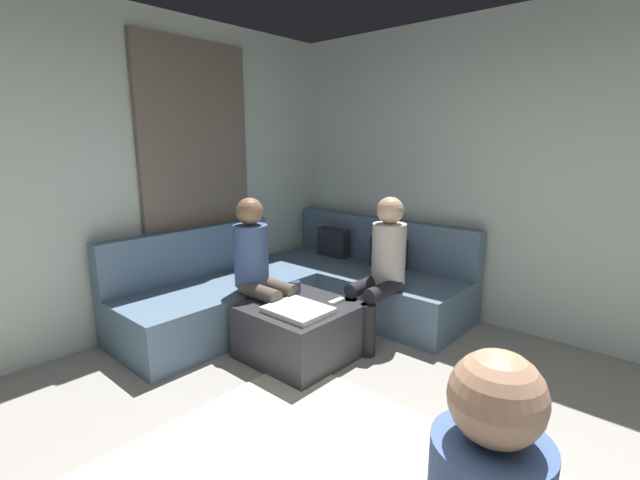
{
  "coord_description": "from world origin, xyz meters",
  "views": [
    {
      "loc": [
        0.71,
        -1.0,
        1.63
      ],
      "look_at": [
        -1.63,
        1.63,
        0.85
      ],
      "focal_mm": 24.9,
      "sensor_mm": 36.0,
      "label": 1
    }
  ],
  "objects_px": {
    "sectional_couch": "(302,287)",
    "coffee_mug": "(296,287)",
    "person_on_couch_side": "(259,266)",
    "game_remote": "(337,301)",
    "ottoman": "(300,331)",
    "person_on_couch_back": "(382,264)"
  },
  "relations": [
    {
      "from": "coffee_mug",
      "to": "person_on_couch_back",
      "type": "distance_m",
      "value": 0.73
    },
    {
      "from": "game_remote",
      "to": "person_on_couch_side",
      "type": "xyz_separation_m",
      "value": [
        -0.59,
        -0.26,
        0.23
      ]
    },
    {
      "from": "ottoman",
      "to": "game_remote",
      "type": "distance_m",
      "value": 0.36
    },
    {
      "from": "coffee_mug",
      "to": "game_remote",
      "type": "distance_m",
      "value": 0.4
    },
    {
      "from": "sectional_couch",
      "to": "ottoman",
      "type": "height_order",
      "value": "sectional_couch"
    },
    {
      "from": "game_remote",
      "to": "person_on_couch_side",
      "type": "bearing_deg",
      "value": -156.57
    },
    {
      "from": "game_remote",
      "to": "person_on_couch_back",
      "type": "relative_size",
      "value": 0.12
    },
    {
      "from": "sectional_couch",
      "to": "coffee_mug",
      "type": "distance_m",
      "value": 0.58
    },
    {
      "from": "ottoman",
      "to": "person_on_couch_back",
      "type": "bearing_deg",
      "value": 66.02
    },
    {
      "from": "person_on_couch_back",
      "to": "sectional_couch",
      "type": "bearing_deg",
      "value": 3.68
    },
    {
      "from": "coffee_mug",
      "to": "person_on_couch_side",
      "type": "bearing_deg",
      "value": -131.82
    },
    {
      "from": "sectional_couch",
      "to": "coffee_mug",
      "type": "xyz_separation_m",
      "value": [
        0.34,
        -0.42,
        0.19
      ]
    },
    {
      "from": "game_remote",
      "to": "sectional_couch",
      "type": "bearing_deg",
      "value": 152.64
    },
    {
      "from": "person_on_couch_side",
      "to": "game_remote",
      "type": "bearing_deg",
      "value": 113.43
    },
    {
      "from": "sectional_couch",
      "to": "coffee_mug",
      "type": "bearing_deg",
      "value": -51.08
    },
    {
      "from": "coffee_mug",
      "to": "person_on_couch_back",
      "type": "bearing_deg",
      "value": 43.04
    },
    {
      "from": "sectional_couch",
      "to": "game_remote",
      "type": "distance_m",
      "value": 0.85
    },
    {
      "from": "coffee_mug",
      "to": "person_on_couch_side",
      "type": "distance_m",
      "value": 0.35
    },
    {
      "from": "coffee_mug",
      "to": "person_on_couch_side",
      "type": "height_order",
      "value": "person_on_couch_side"
    },
    {
      "from": "ottoman",
      "to": "person_on_couch_side",
      "type": "distance_m",
      "value": 0.61
    },
    {
      "from": "sectional_couch",
      "to": "game_remote",
      "type": "height_order",
      "value": "sectional_couch"
    },
    {
      "from": "sectional_couch",
      "to": "person_on_couch_back",
      "type": "height_order",
      "value": "person_on_couch_back"
    }
  ]
}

